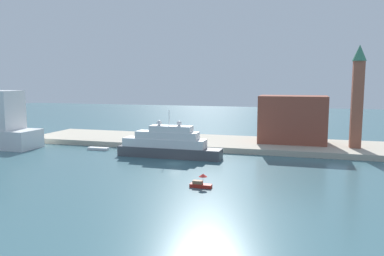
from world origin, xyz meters
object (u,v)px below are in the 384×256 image
object	(u,v)px
work_barge	(98,149)
mooring_bollard	(197,144)
parked_car	(153,138)
person_figure	(168,139)
small_motorboat	(201,183)
large_yacht	(168,145)
bell_tower	(358,93)
harbor_building	(293,119)

from	to	relation	value
work_barge	mooring_bollard	xyz separation A→B (m)	(27.11, 6.37, 1.47)
parked_car	person_figure	world-z (taller)	person_figure
work_barge	parked_car	xyz separation A→B (m)	(11.52, 12.33, 1.76)
small_motorboat	work_barge	size ratio (longest dim) A/B	0.67
small_motorboat	work_barge	bearing A→B (deg)	142.84
work_barge	person_figure	xyz separation A→B (m)	(17.11, 10.43, 2.01)
large_yacht	small_motorboat	world-z (taller)	large_yacht
large_yacht	bell_tower	size ratio (longest dim) A/B	0.99
harbor_building	person_figure	world-z (taller)	harbor_building
parked_car	mooring_bollard	bearing A→B (deg)	-20.93
large_yacht	bell_tower	world-z (taller)	bell_tower
work_barge	parked_car	bearing A→B (deg)	46.96
work_barge	harbor_building	size ratio (longest dim) A/B	0.32
large_yacht	small_motorboat	xyz separation A→B (m)	(15.31, -24.47, -2.35)
harbor_building	large_yacht	bearing A→B (deg)	-141.98
bell_tower	parked_car	bearing A→B (deg)	-177.25
small_motorboat	harbor_building	world-z (taller)	harbor_building
small_motorboat	bell_tower	world-z (taller)	bell_tower
harbor_building	bell_tower	xyz separation A→B (m)	(16.52, -4.34, 7.94)
harbor_building	parked_car	world-z (taller)	harbor_building
person_figure	mooring_bollard	distance (m)	10.81
bell_tower	person_figure	distance (m)	53.80
person_figure	work_barge	bearing A→B (deg)	-148.62
small_motorboat	person_figure	distance (m)	44.05
person_figure	bell_tower	bearing A→B (deg)	5.14
work_barge	bell_tower	size ratio (longest dim) A/B	0.22
small_motorboat	person_figure	bearing A→B (deg)	117.77
work_barge	bell_tower	distance (m)	72.28
small_motorboat	parked_car	size ratio (longest dim) A/B	0.95
person_figure	mooring_bollard	world-z (taller)	person_figure
work_barge	small_motorboat	bearing A→B (deg)	-37.16
large_yacht	mooring_bollard	xyz separation A→B (m)	(4.79, 10.42, -1.43)
small_motorboat	mooring_bollard	xyz separation A→B (m)	(-10.52, 34.89, 0.93)
large_yacht	person_figure	size ratio (longest dim) A/B	15.00
parked_car	person_figure	size ratio (longest dim) A/B	2.36
mooring_bollard	parked_car	bearing A→B (deg)	159.07
work_barge	person_figure	size ratio (longest dim) A/B	3.37
large_yacht	person_figure	world-z (taller)	large_yacht
large_yacht	parked_car	size ratio (longest dim) A/B	6.36
small_motorboat	mooring_bollard	world-z (taller)	small_motorboat
parked_car	harbor_building	bearing A→B (deg)	9.86
harbor_building	small_motorboat	bearing A→B (deg)	-107.08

